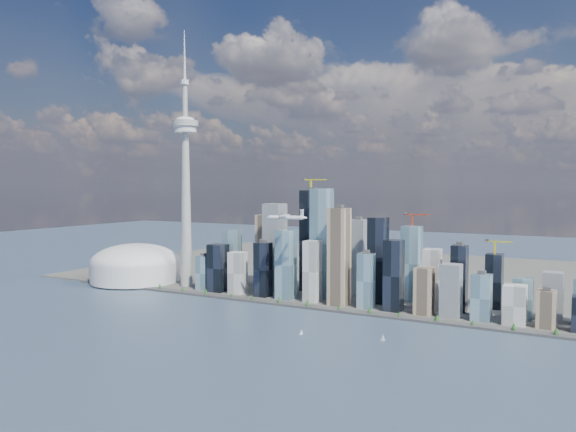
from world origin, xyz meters
The scene contains 10 objects.
ground centered at (0.00, 0.00, 0.00)m, with size 4000.00×4000.00×0.00m, color #364B5F.
seawall centered at (0.00, 250.00, 2.00)m, with size 1100.00×22.00×4.00m, color #383838.
land centered at (0.00, 700.00, 1.50)m, with size 1400.00×900.00×3.00m, color #4C4C47.
shoreline_trees centered at (0.00, 250.00, 8.78)m, with size 960.53×7.20×8.80m.
skyscraper_cluster centered at (59.62, 336.82, 72.37)m, with size 736.00×142.00×234.82m.
needle_tower centered at (-300.00, 310.00, 235.84)m, with size 56.00×56.00×550.50m.
dome_stadium centered at (-440.00, 300.00, 39.44)m, with size 200.00×200.00×86.00m.
airplane centered at (-1.84, 220.95, 166.13)m, with size 72.31×64.64×18.07m.
sailboat_west centered at (217.09, 109.45, 3.34)m, with size 7.48×2.19×10.40m.
sailboat_east centered at (99.38, 82.29, 2.73)m, with size 5.94×3.69×8.51m.
Camera 1 is at (477.47, -650.48, 223.09)m, focal length 35.00 mm.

